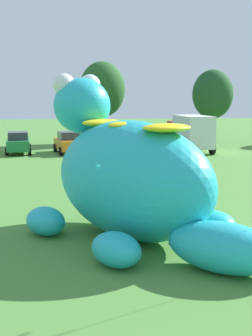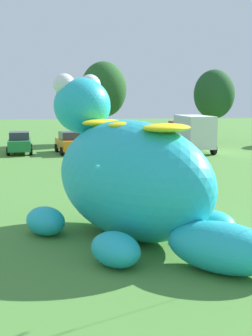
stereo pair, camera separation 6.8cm
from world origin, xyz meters
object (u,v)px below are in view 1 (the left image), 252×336
at_px(car_green, 18,143).
at_px(spectator_near_inflatable, 129,151).
at_px(car_orange, 69,142).
at_px(giant_inflatable_creature, 131,178).
at_px(spectator_by_cars, 173,172).
at_px(car_blue, 119,141).
at_px(box_truck, 190,132).

distance_m(car_green, spectator_near_inflatable, 10.20).
relative_size(car_green, car_orange, 0.97).
bearing_deg(spectator_near_inflatable, giant_inflatable_creature, -98.35).
distance_m(giant_inflatable_creature, car_green, 23.39).
bearing_deg(spectator_by_cars, car_orange, 107.16).
bearing_deg(car_blue, car_orange, -173.63).
height_order(car_green, spectator_near_inflatable, car_green).
bearing_deg(car_orange, car_green, 174.63).
xyz_separation_m(giant_inflatable_creature, spectator_near_inflatable, (2.38, 16.22, -1.06)).
height_order(car_orange, spectator_by_cars, car_orange).
bearing_deg(car_orange, spectator_by_cars, -72.84).
bearing_deg(spectator_near_inflatable, car_orange, 122.93).
bearing_deg(car_blue, car_green, -179.39).
height_order(giant_inflatable_creature, car_green, giant_inflatable_creature).
xyz_separation_m(car_orange, box_truck, (9.86, -0.15, 0.74)).
relative_size(car_orange, box_truck, 0.67).
bearing_deg(box_truck, car_blue, 174.08).
bearing_deg(car_blue, spectator_near_inflatable, -90.80).
height_order(car_orange, spectator_near_inflatable, car_orange).
relative_size(giant_inflatable_creature, box_truck, 1.34).
bearing_deg(car_green, box_truck, -2.15).
distance_m(car_blue, spectator_by_cars, 15.69).
bearing_deg(car_orange, box_truck, -0.87).
relative_size(giant_inflatable_creature, spectator_by_cars, 5.07).
bearing_deg(car_green, spectator_by_cars, -61.07).
height_order(giant_inflatable_creature, car_orange, giant_inflatable_creature).
relative_size(car_green, spectator_near_inflatable, 2.46).
height_order(car_green, spectator_by_cars, car_green).
bearing_deg(car_green, car_blue, 0.61).
height_order(box_truck, spectator_by_cars, box_truck).
xyz_separation_m(car_orange, car_blue, (4.05, 0.45, 0.00)).
relative_size(giant_inflatable_creature, car_blue, 2.00).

